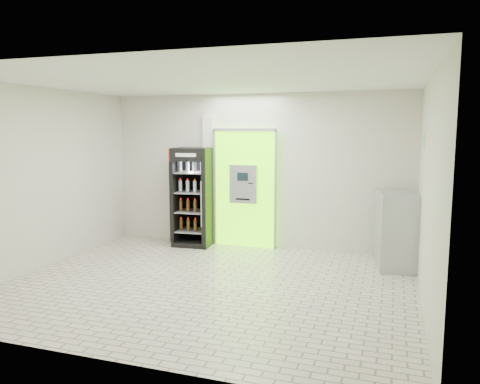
% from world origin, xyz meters
% --- Properties ---
extents(ground, '(6.00, 6.00, 0.00)m').
position_xyz_m(ground, '(0.00, 0.00, 0.00)').
color(ground, beige).
rests_on(ground, ground).
extents(room_shell, '(6.00, 6.00, 6.00)m').
position_xyz_m(room_shell, '(0.00, 0.00, 1.84)').
color(room_shell, beige).
rests_on(room_shell, ground).
extents(atm_assembly, '(1.30, 0.24, 2.33)m').
position_xyz_m(atm_assembly, '(-0.20, 2.41, 1.17)').
color(atm_assembly, '#5FE602').
rests_on(atm_assembly, ground).
extents(pillar, '(0.22, 0.11, 2.60)m').
position_xyz_m(pillar, '(-0.98, 2.45, 1.30)').
color(pillar, silver).
rests_on(pillar, ground).
extents(beverage_cooler, '(0.79, 0.73, 1.95)m').
position_xyz_m(beverage_cooler, '(-1.20, 2.17, 0.94)').
color(beverage_cooler, black).
rests_on(beverage_cooler, ground).
extents(steel_cabinet, '(0.79, 1.05, 1.28)m').
position_xyz_m(steel_cabinet, '(2.67, 1.81, 0.64)').
color(steel_cabinet, '#999BA0').
rests_on(steel_cabinet, ground).
extents(exit_sign, '(0.02, 0.22, 0.26)m').
position_xyz_m(exit_sign, '(2.99, 1.40, 2.12)').
color(exit_sign, white).
rests_on(exit_sign, room_shell).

